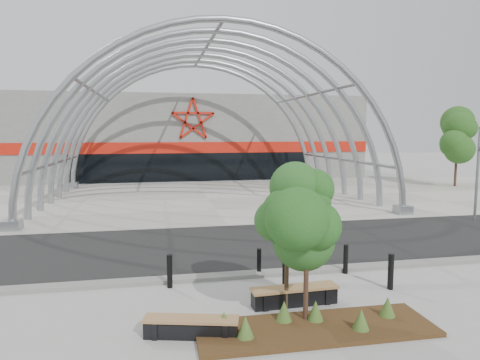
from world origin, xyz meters
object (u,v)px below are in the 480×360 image
signal_pole (477,172)px  street_tree_0 (287,211)px  street_tree_1 (307,220)px  bench_1 (294,296)px  bench_0 (191,328)px  bollard_2 (285,274)px

signal_pole → street_tree_0: 15.51m
street_tree_0 → street_tree_1: bearing=-77.7°
street_tree_0 → bench_1: size_ratio=1.51×
street_tree_0 → street_tree_1: street_tree_0 is taller
bench_0 → bollard_2: bearing=39.2°
street_tree_1 → bench_0: bearing=-176.4°
bench_0 → bench_1: bench_1 is taller
bench_1 → bench_0: bearing=-156.0°
bollard_2 → street_tree_0: bearing=-105.4°
bollard_2 → bench_0: bearing=-140.8°
street_tree_0 → bench_0: 3.65m
signal_pole → street_tree_1: 15.87m
street_tree_1 → bench_0: size_ratio=1.60×
bollard_2 → bench_1: bearing=-94.0°
bench_0 → street_tree_0: bearing=22.9°
street_tree_0 → bench_1: street_tree_0 is taller
street_tree_1 → bench_0: street_tree_1 is taller
bench_0 → bench_1: (2.85, 1.27, 0.02)m
street_tree_0 → street_tree_1: 0.93m
street_tree_1 → bench_1: street_tree_1 is taller
signal_pole → bollard_2: size_ratio=5.17×
signal_pole → bench_1: bearing=-145.9°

